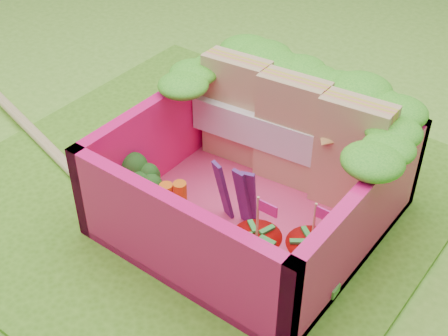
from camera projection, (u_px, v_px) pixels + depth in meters
The scene contains 13 objects.
ground at pixel (198, 194), 3.60m from camera, with size 14.00×14.00×0.00m, color #6AAF31.
placemat at pixel (198, 192), 3.59m from camera, with size 2.60×2.60×0.03m, color #559722.
bento_floor at pixel (251, 213), 3.39m from camera, with size 1.30×1.30×0.05m, color #DC386D.
bento_box at pixel (253, 178), 3.23m from camera, with size 1.30×1.30×0.55m.
lettuce_ruffle at pixel (305, 85), 3.32m from camera, with size 1.43×0.77×0.11m.
sandwich_stack at pixel (292, 132), 3.40m from camera, with size 1.18×0.30×0.65m.
broccoli at pixel (139, 181), 3.28m from camera, with size 0.32×0.32×0.26m.
carrot_sticks at pixel (174, 204), 3.21m from camera, with size 0.12×0.11×0.27m.
purple_wedges at pixel (238, 195), 3.18m from camera, with size 0.21×0.07×0.38m.
strawberry_left at pixel (256, 254), 2.94m from camera, with size 0.24×0.24×0.48m.
strawberry_right at pixel (309, 260), 2.91m from camera, with size 0.24×0.24×0.48m.
snap_peas at pixel (291, 263), 3.03m from camera, with size 0.61×0.53×0.05m.
chopsticks at pixel (45, 144), 3.91m from camera, with size 2.14×0.57×0.04m.
Camera 1 is at (1.78, -2.10, 2.34)m, focal length 50.00 mm.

